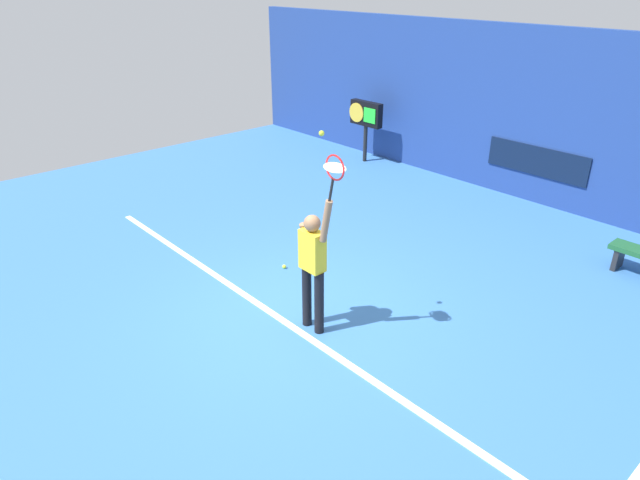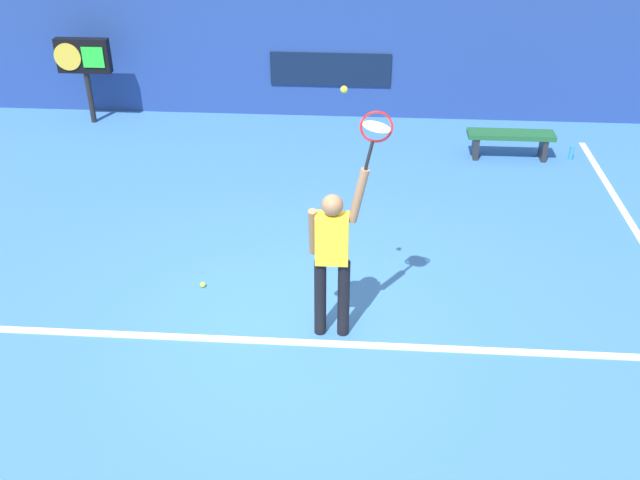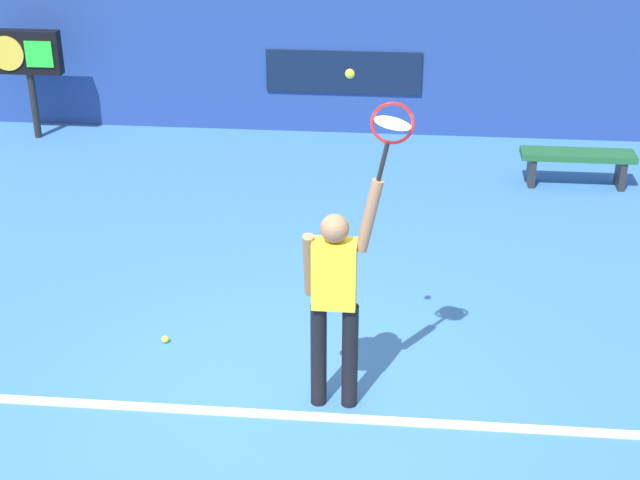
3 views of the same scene
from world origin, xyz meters
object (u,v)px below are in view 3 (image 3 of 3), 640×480
(tennis_player, at_px, (335,295))
(tennis_ball, at_px, (350,74))
(scoreboard_clock, at_px, (27,56))
(tennis_racket, at_px, (391,128))
(spare_ball, at_px, (165,339))
(court_bench, at_px, (577,160))

(tennis_player, xyz_separation_m, tennis_ball, (0.09, 0.07, 1.73))
(tennis_player, relative_size, scoreboard_clock, 1.29)
(tennis_player, bearing_deg, tennis_racket, -0.62)
(tennis_racket, relative_size, scoreboard_clock, 0.41)
(tennis_ball, relative_size, spare_ball, 1.00)
(tennis_racket, distance_m, spare_ball, 3.17)
(court_bench, bearing_deg, spare_ball, -135.98)
(tennis_racket, distance_m, court_bench, 5.75)
(tennis_ball, xyz_separation_m, spare_ball, (-1.68, 0.70, -2.71))
(tennis_ball, bearing_deg, court_bench, 61.93)
(tennis_ball, height_order, court_bench, tennis_ball)
(tennis_player, relative_size, court_bench, 1.42)
(scoreboard_clock, bearing_deg, tennis_player, -51.59)
(scoreboard_clock, height_order, spare_ball, scoreboard_clock)
(tennis_racket, relative_size, tennis_ball, 9.18)
(tennis_player, xyz_separation_m, tennis_racket, (0.39, -0.00, 1.37))
(tennis_player, xyz_separation_m, court_bench, (2.65, 4.87, -0.67))
(court_bench, bearing_deg, tennis_racket, -114.86)
(tennis_ball, height_order, scoreboard_clock, tennis_ball)
(tennis_ball, bearing_deg, scoreboard_clock, 129.24)
(tennis_racket, xyz_separation_m, spare_ball, (-1.99, 0.77, -2.35))
(tennis_ball, height_order, spare_ball, tennis_ball)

